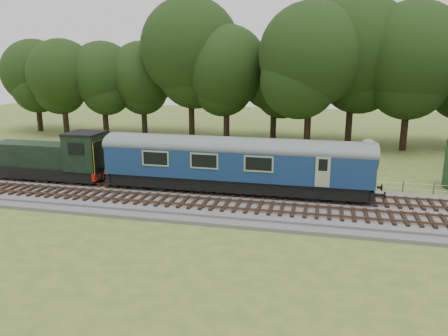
# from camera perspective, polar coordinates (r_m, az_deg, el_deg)

# --- Properties ---
(ground) EXTENTS (120.00, 120.00, 0.00)m
(ground) POSITION_cam_1_polar(r_m,az_deg,el_deg) (29.05, -0.41, -4.49)
(ground) COLOR #476224
(ground) RESTS_ON ground
(ballast) EXTENTS (70.00, 7.00, 0.35)m
(ballast) POSITION_cam_1_polar(r_m,az_deg,el_deg) (29.00, -0.41, -4.17)
(ballast) COLOR #4C4C4F
(ballast) RESTS_ON ground
(track_north) EXTENTS (67.20, 2.40, 0.21)m
(track_north) POSITION_cam_1_polar(r_m,az_deg,el_deg) (30.23, 0.21, -2.93)
(track_north) COLOR black
(track_north) RESTS_ON ballast
(track_south) EXTENTS (67.20, 2.40, 0.21)m
(track_south) POSITION_cam_1_polar(r_m,az_deg,el_deg) (27.45, -1.20, -4.70)
(track_south) COLOR black
(track_south) RESTS_ON ballast
(fence) EXTENTS (64.00, 0.12, 1.00)m
(fence) POSITION_cam_1_polar(r_m,az_deg,el_deg) (33.25, 1.41, -2.10)
(fence) COLOR #6B6054
(fence) RESTS_ON ground
(tree_line) EXTENTS (70.00, 8.00, 18.00)m
(tree_line) POSITION_cam_1_polar(r_m,az_deg,el_deg) (50.07, 5.52, 3.31)
(tree_line) COLOR black
(tree_line) RESTS_ON ground
(dmu_railcar) EXTENTS (18.05, 2.86, 3.88)m
(dmu_railcar) POSITION_cam_1_polar(r_m,az_deg,el_deg) (29.52, 1.52, 1.06)
(dmu_railcar) COLOR black
(dmu_railcar) RESTS_ON ground
(shunter_loco) EXTENTS (8.92, 2.60, 3.38)m
(shunter_loco) POSITION_cam_1_polar(r_m,az_deg,el_deg) (35.15, -21.32, 1.13)
(shunter_loco) COLOR black
(shunter_loco) RESTS_ON ground
(worker) EXTENTS (0.69, 0.58, 1.63)m
(worker) POSITION_cam_1_polar(r_m,az_deg,el_deg) (32.42, -14.93, -0.87)
(worker) COLOR #F04D0C
(worker) RESTS_ON ballast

